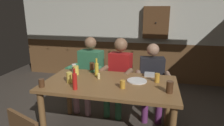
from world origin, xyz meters
TOP-DOWN VIEW (x-y plane):
  - back_wall_upper at (0.00, 2.43)m, footprint 5.62×0.12m
  - back_wall_wainscot at (0.00, 2.43)m, footprint 5.62×0.12m
  - dining_table at (0.00, 0.14)m, footprint 1.73×0.93m
  - person_0 at (-0.53, 0.83)m, footprint 0.57×0.59m
  - person_1 at (-0.01, 0.82)m, footprint 0.54×0.55m
  - person_2 at (0.53, 0.82)m, footprint 0.56×0.54m
  - table_candle at (-0.18, 0.23)m, footprint 0.04×0.04m
  - condiment_caddy at (0.50, 0.50)m, footprint 0.14×0.10m
  - plate_0 at (0.34, 0.26)m, footprint 0.26×0.26m
  - bottle_0 at (-0.24, 0.34)m, footprint 0.05×0.05m
  - bottle_1 at (-0.35, -0.18)m, footprint 0.06×0.06m
  - pint_glass_0 at (0.74, -0.03)m, footprint 0.08×0.08m
  - pint_glass_1 at (-0.51, 0.01)m, footprint 0.08×0.08m
  - pint_glass_2 at (-0.37, 0.52)m, footprint 0.07×0.07m
  - pint_glass_3 at (0.60, 0.28)m, footprint 0.06×0.06m
  - pint_glass_4 at (0.20, -0.02)m, footprint 0.06×0.06m
  - pint_glass_5 at (-0.78, -0.20)m, footprint 0.07×0.07m
  - pint_glass_6 at (-0.55, 0.33)m, footprint 0.08×0.08m
  - pint_glass_7 at (-0.62, 0.41)m, footprint 0.07×0.07m
  - wall_dart_cabinet at (0.53, 2.30)m, footprint 0.56×0.15m

SIDE VIEW (x-z plane):
  - back_wall_wainscot at x=0.00m, z-range 0.00..0.93m
  - person_2 at x=0.53m, z-range 0.06..1.23m
  - dining_table at x=0.00m, z-range 0.28..1.05m
  - person_0 at x=-0.53m, z-range 0.06..1.31m
  - person_1 at x=-0.01m, z-range 0.06..1.31m
  - plate_0 at x=0.34m, z-range 0.77..0.79m
  - condiment_caddy at x=0.50m, z-range 0.77..0.82m
  - table_candle at x=-0.18m, z-range 0.77..0.85m
  - pint_glass_4 at x=0.20m, z-range 0.77..0.87m
  - pint_glass_5 at x=-0.78m, z-range 0.77..0.87m
  - pint_glass_3 at x=0.60m, z-range 0.77..0.89m
  - pint_glass_6 at x=-0.55m, z-range 0.77..0.90m
  - pint_glass_7 at x=-0.62m, z-range 0.77..0.90m
  - pint_glass_0 at x=0.74m, z-range 0.77..0.91m
  - pint_glass_1 at x=-0.51m, z-range 0.77..0.91m
  - pint_glass_2 at x=-0.37m, z-range 0.77..0.92m
  - bottle_1 at x=-0.35m, z-range 0.75..1.00m
  - bottle_0 at x=-0.24m, z-range 0.75..1.01m
  - wall_dart_cabinet at x=0.53m, z-range 1.06..1.76m
  - back_wall_upper at x=0.00m, z-range 0.93..2.50m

